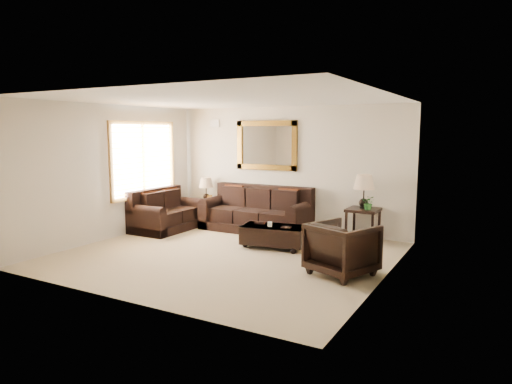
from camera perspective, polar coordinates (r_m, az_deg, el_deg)
The scene contains 11 objects.
room at distance 7.89m, azimuth -3.81°, elevation 1.66°, with size 5.51×5.01×2.71m.
window at distance 10.25m, azimuth -13.85°, elevation 3.94°, with size 0.07×1.96×1.66m.
mirror at distance 10.24m, azimuth 1.31°, elevation 5.84°, with size 1.50×0.06×1.10m.
air_vent at distance 10.97m, azimuth -5.19°, elevation 8.54°, with size 0.25×0.02×0.18m, color #999999.
sofa at distance 10.02m, azimuth 0.13°, elevation -2.82°, with size 2.37×1.02×0.97m.
loveseat at distance 10.30m, azimuth -11.22°, elevation -2.80°, with size 0.95×1.60×0.90m.
end_table_left at distance 10.90m, azimuth -6.23°, elevation -0.16°, with size 0.49×0.49×1.08m.
end_table_right at distance 9.18m, azimuth 13.31°, elevation -0.73°, with size 0.60×0.60×1.33m.
coffee_table at distance 8.57m, azimuth 2.28°, elevation -5.28°, with size 1.29×0.83×0.51m.
armchair at distance 7.05m, azimuth 10.74°, elevation -6.66°, with size 0.86×0.81×0.89m, color black.
potted_plant at distance 9.05m, azimuth 13.90°, elevation -1.51°, with size 0.25×0.28×0.22m, color #1F511B.
Camera 1 is at (4.26, -6.59, 2.16)m, focal length 32.00 mm.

